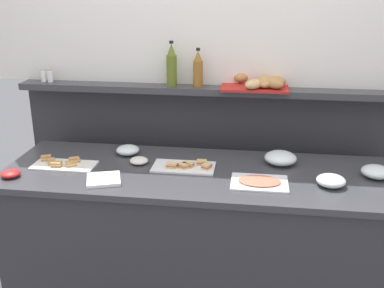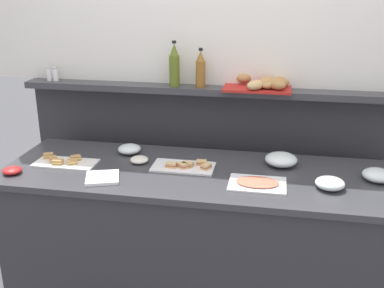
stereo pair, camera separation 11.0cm
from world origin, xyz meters
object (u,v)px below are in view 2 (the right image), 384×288
at_px(sandwich_platter_rear, 64,162).
at_px(glass_bowl_medium, 281,160).
at_px(condiment_bowl_teal, 12,170).
at_px(vinegar_bottle_amber, 201,70).
at_px(napkin_stack, 102,178).
at_px(pepper_shaker, 55,74).
at_px(olive_oil_bottle, 174,66).
at_px(salt_shaker, 49,74).
at_px(condiment_bowl_red, 139,160).
at_px(bread_basket, 264,83).
at_px(cold_cuts_platter, 257,183).
at_px(sandwich_platter_side, 185,166).
at_px(glass_bowl_small, 378,176).
at_px(glass_bowl_large, 330,184).
at_px(glass_bowl_extra, 129,149).

height_order(sandwich_platter_rear, glass_bowl_medium, glass_bowl_medium).
height_order(condiment_bowl_teal, vinegar_bottle_amber, vinegar_bottle_amber).
relative_size(napkin_stack, pepper_shaker, 1.95).
distance_m(olive_oil_bottle, salt_shaker, 0.84).
bearing_deg(glass_bowl_medium, condiment_bowl_red, -172.32).
xyz_separation_m(vinegar_bottle_amber, bread_basket, (0.38, 0.01, -0.07)).
relative_size(cold_cuts_platter, condiment_bowl_teal, 2.82).
height_order(glass_bowl_medium, salt_shaker, salt_shaker).
relative_size(sandwich_platter_side, sandwich_platter_rear, 0.98).
bearing_deg(vinegar_bottle_amber, condiment_bowl_red, -126.61).
bearing_deg(olive_oil_bottle, glass_bowl_small, -18.71).
relative_size(sandwich_platter_side, bread_basket, 0.86).
xyz_separation_m(glass_bowl_large, olive_oil_bottle, (-0.91, 0.54, 0.46)).
relative_size(glass_bowl_medium, bread_basket, 0.45).
xyz_separation_m(salt_shaker, pepper_shaker, (0.04, 0.00, 0.00)).
distance_m(sandwich_platter_rear, glass_bowl_extra, 0.39).
relative_size(cold_cuts_platter, glass_bowl_medium, 1.61).
distance_m(condiment_bowl_teal, condiment_bowl_red, 0.69).
height_order(salt_shaker, bread_basket, salt_shaker).
relative_size(glass_bowl_small, condiment_bowl_teal, 1.53).
bearing_deg(condiment_bowl_teal, pepper_shaker, 93.20).
xyz_separation_m(sandwich_platter_rear, condiment_bowl_red, (0.42, 0.09, 0.01)).
bearing_deg(pepper_shaker, vinegar_bottle_amber, -0.65).
xyz_separation_m(glass_bowl_small, pepper_shaker, (-1.96, 0.41, 0.38)).
height_order(vinegar_bottle_amber, salt_shaker, vinegar_bottle_amber).
xyz_separation_m(glass_bowl_extra, condiment_bowl_red, (0.10, -0.13, -0.01)).
relative_size(sandwich_platter_rear, bread_basket, 0.88).
height_order(sandwich_platter_side, glass_bowl_extra, glass_bowl_extra).
distance_m(glass_bowl_large, condiment_bowl_teal, 1.67).
bearing_deg(glass_bowl_large, pepper_shaker, 161.97).
bearing_deg(pepper_shaker, cold_cuts_platter, -23.21).
xyz_separation_m(glass_bowl_medium, bread_basket, (-0.13, 0.29, 0.37)).
bearing_deg(olive_oil_bottle, bread_basket, 1.07).
distance_m(glass_bowl_extra, pepper_shaker, 0.73).
bearing_deg(condiment_bowl_teal, bread_basket, 27.18).
distance_m(cold_cuts_platter, bread_basket, 0.70).
xyz_separation_m(glass_bowl_extra, salt_shaker, (-0.61, 0.26, 0.39)).
bearing_deg(sandwich_platter_rear, olive_oil_bottle, 41.09).
distance_m(sandwich_platter_side, vinegar_bottle_amber, 0.62).
height_order(glass_bowl_extra, bread_basket, bread_basket).
height_order(glass_bowl_medium, condiment_bowl_red, glass_bowl_medium).
distance_m(sandwich_platter_rear, vinegar_bottle_amber, 0.97).
bearing_deg(cold_cuts_platter, condiment_bowl_red, 165.13).
bearing_deg(glass_bowl_extra, condiment_bowl_red, -52.87).
bearing_deg(glass_bowl_small, glass_bowl_medium, 166.46).
relative_size(sandwich_platter_rear, glass_bowl_medium, 1.94).
relative_size(sandwich_platter_side, vinegar_bottle_amber, 1.46).
height_order(glass_bowl_large, olive_oil_bottle, olive_oil_bottle).
height_order(vinegar_bottle_amber, pepper_shaker, vinegar_bottle_amber).
bearing_deg(bread_basket, glass_bowl_large, -56.27).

